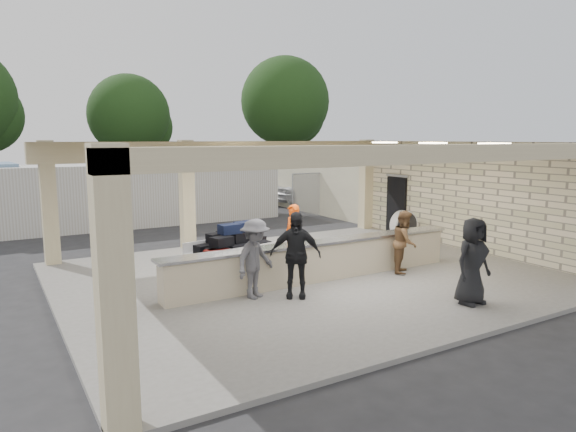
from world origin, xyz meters
TOP-DOWN VIEW (x-y plane):
  - ground at (0.00, 0.00)m, footprint 120.00×120.00m
  - pavilion at (0.21, 0.66)m, footprint 12.01×10.00m
  - baggage_counter at (0.00, -0.50)m, footprint 8.20×0.58m
  - luggage_cart at (-1.59, 1.01)m, footprint 2.51×1.80m
  - drum_fan at (5.13, 1.94)m, footprint 0.97×0.54m
  - baggage_handler at (0.01, 0.77)m, footprint 0.38×0.66m
  - passenger_a at (2.34, -1.06)m, footprint 0.83×0.79m
  - passenger_b at (-1.23, -1.40)m, footprint 1.17×0.96m
  - passenger_c at (-2.02, -1.00)m, footprint 1.20×0.87m
  - passenger_d at (1.74, -3.71)m, footprint 0.92×0.41m
  - car_white_a at (8.78, 12.93)m, footprint 5.84×3.62m
  - car_white_b at (13.61, 14.23)m, footprint 4.84×2.33m
  - car_dark at (6.89, 14.25)m, footprint 4.41×1.79m
  - container_white at (-1.35, 10.76)m, footprint 11.82×2.44m
  - fence at (11.00, 9.00)m, footprint 12.06×0.06m
  - tree_mid at (2.32, 26.16)m, footprint 6.00×5.60m
  - tree_right at (14.32, 25.16)m, footprint 7.20×7.00m
  - adjacent_building at (9.50, 10.00)m, footprint 6.00×8.00m

SIDE VIEW (x-z plane):
  - ground at x=0.00m, z-range 0.00..0.00m
  - baggage_counter at x=0.00m, z-range 0.10..1.08m
  - drum_fan at x=5.13m, z-range 0.14..1.21m
  - car_dark at x=6.89m, z-range 0.00..1.44m
  - car_white_b at x=13.61m, z-range 0.00..1.47m
  - car_white_a at x=8.78m, z-range 0.00..1.55m
  - luggage_cart at x=-1.59m, z-range 0.16..1.50m
  - passenger_a at x=2.34m, z-range 0.10..1.74m
  - baggage_handler at x=0.01m, z-range 0.10..1.85m
  - passenger_c at x=-2.02m, z-range 0.10..1.87m
  - passenger_d at x=1.74m, z-range 0.10..1.96m
  - fence at x=11.00m, z-range 0.04..2.07m
  - passenger_b at x=-1.23m, z-range 0.10..2.02m
  - container_white at x=-1.35m, z-range 0.00..2.56m
  - pavilion at x=0.21m, z-range -0.43..3.12m
  - adjacent_building at x=9.50m, z-range 0.00..3.20m
  - tree_mid at x=2.32m, z-range 0.96..8.96m
  - tree_right at x=14.32m, z-range 1.21..11.21m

